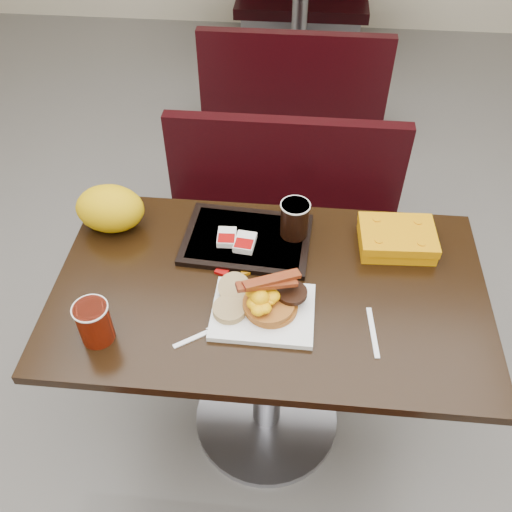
# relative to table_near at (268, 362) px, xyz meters

# --- Properties ---
(floor) EXTENTS (6.00, 7.00, 0.01)m
(floor) POSITION_rel_table_near_xyz_m (0.00, 0.00, -0.38)
(floor) COLOR slate
(floor) RESTS_ON ground
(table_near) EXTENTS (1.20, 0.70, 0.75)m
(table_near) POSITION_rel_table_near_xyz_m (0.00, 0.00, 0.00)
(table_near) COLOR black
(table_near) RESTS_ON floor
(bench_near_n) EXTENTS (1.00, 0.46, 0.72)m
(bench_near_n) POSITION_rel_table_near_xyz_m (0.00, 0.70, -0.02)
(bench_near_n) COLOR black
(bench_near_n) RESTS_ON floor
(table_far) EXTENTS (1.20, 0.70, 0.75)m
(table_far) POSITION_rel_table_near_xyz_m (0.00, 2.60, 0.00)
(table_far) COLOR black
(table_far) RESTS_ON floor
(bench_far_s) EXTENTS (1.00, 0.46, 0.72)m
(bench_far_s) POSITION_rel_table_near_xyz_m (0.00, 1.90, -0.02)
(bench_far_s) COLOR black
(bench_far_s) RESTS_ON floor
(platter) EXTENTS (0.27, 0.21, 0.02)m
(platter) POSITION_rel_table_near_xyz_m (-0.01, -0.10, 0.38)
(platter) COLOR white
(platter) RESTS_ON table_near
(pancake_stack) EXTENTS (0.16, 0.16, 0.03)m
(pancake_stack) POSITION_rel_table_near_xyz_m (0.01, -0.09, 0.41)
(pancake_stack) COLOR #A6561B
(pancake_stack) RESTS_ON platter
(sausage_patty) EXTENTS (0.08, 0.08, 0.01)m
(sausage_patty) POSITION_rel_table_near_xyz_m (0.06, -0.06, 0.43)
(sausage_patty) COLOR black
(sausage_patty) RESTS_ON pancake_stack
(scrambled_eggs) EXTENTS (0.11, 0.10, 0.05)m
(scrambled_eggs) POSITION_rel_table_near_xyz_m (-0.02, -0.10, 0.44)
(scrambled_eggs) COLOR #E5B004
(scrambled_eggs) RESTS_ON pancake_stack
(bacon_strips) EXTENTS (0.18, 0.12, 0.01)m
(bacon_strips) POSITION_rel_table_near_xyz_m (-0.00, -0.08, 0.47)
(bacon_strips) COLOR #4E0508
(bacon_strips) RESTS_ON scrambled_eggs
(muffin_bottom) EXTENTS (0.09, 0.09, 0.02)m
(muffin_bottom) POSITION_rel_table_near_xyz_m (-0.10, -0.11, 0.40)
(muffin_bottom) COLOR tan
(muffin_bottom) RESTS_ON platter
(muffin_top) EXTENTS (0.09, 0.09, 0.05)m
(muffin_top) POSITION_rel_table_near_xyz_m (-0.09, -0.05, 0.41)
(muffin_top) COLOR tan
(muffin_top) RESTS_ON platter
(coffee_cup_near) EXTENTS (0.09, 0.09, 0.12)m
(coffee_cup_near) POSITION_rel_table_near_xyz_m (-0.42, -0.21, 0.43)
(coffee_cup_near) COLOR maroon
(coffee_cup_near) RESTS_ON table_near
(fork) EXTENTS (0.12, 0.10, 0.00)m
(fork) POSITION_rel_table_near_xyz_m (-0.19, -0.20, 0.38)
(fork) COLOR white
(fork) RESTS_ON table_near
(knife) EXTENTS (0.03, 0.16, 0.00)m
(knife) POSITION_rel_table_near_xyz_m (0.28, -0.13, 0.38)
(knife) COLOR white
(knife) RESTS_ON table_near
(condiment_syrup) EXTENTS (0.05, 0.04, 0.01)m
(condiment_syrup) POSITION_rel_table_near_xyz_m (-0.07, 0.05, 0.38)
(condiment_syrup) COLOR #B06607
(condiment_syrup) RESTS_ON table_near
(condiment_ketchup) EXTENTS (0.04, 0.04, 0.01)m
(condiment_ketchup) POSITION_rel_table_near_xyz_m (-0.14, 0.04, 0.38)
(condiment_ketchup) COLOR #8C0504
(condiment_ketchup) RESTS_ON table_near
(tray) EXTENTS (0.39, 0.29, 0.02)m
(tray) POSITION_rel_table_near_xyz_m (-0.08, 0.17, 0.38)
(tray) COLOR black
(tray) RESTS_ON table_near
(hashbrown_sleeve_left) EXTENTS (0.06, 0.08, 0.02)m
(hashbrown_sleeve_left) POSITION_rel_table_near_xyz_m (-0.14, 0.16, 0.40)
(hashbrown_sleeve_left) COLOR silver
(hashbrown_sleeve_left) RESTS_ON tray
(hashbrown_sleeve_right) EXTENTS (0.07, 0.08, 0.02)m
(hashbrown_sleeve_right) POSITION_rel_table_near_xyz_m (-0.08, 0.14, 0.40)
(hashbrown_sleeve_right) COLOR silver
(hashbrown_sleeve_right) RESTS_ON tray
(coffee_cup_far) EXTENTS (0.09, 0.09, 0.11)m
(coffee_cup_far) POSITION_rel_table_near_xyz_m (0.06, 0.20, 0.45)
(coffee_cup_far) COLOR black
(coffee_cup_far) RESTS_ON tray
(clamshell) EXTENTS (0.23, 0.18, 0.06)m
(clamshell) POSITION_rel_table_near_xyz_m (0.36, 0.20, 0.40)
(clamshell) COLOR #CB7D03
(clamshell) RESTS_ON table_near
(paper_bag) EXTENTS (0.24, 0.20, 0.14)m
(paper_bag) POSITION_rel_table_near_xyz_m (-0.50, 0.20, 0.45)
(paper_bag) COLOR #DAB407
(paper_bag) RESTS_ON table_near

